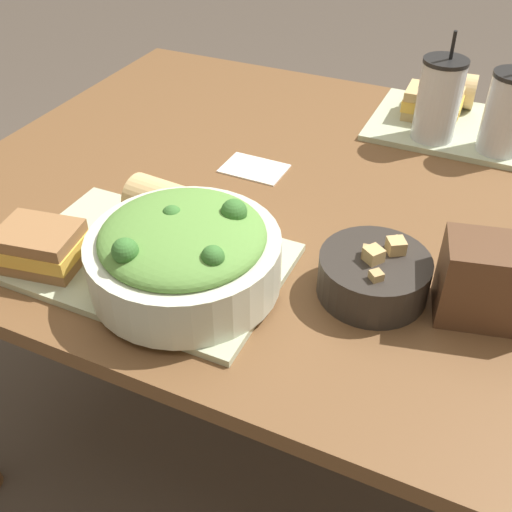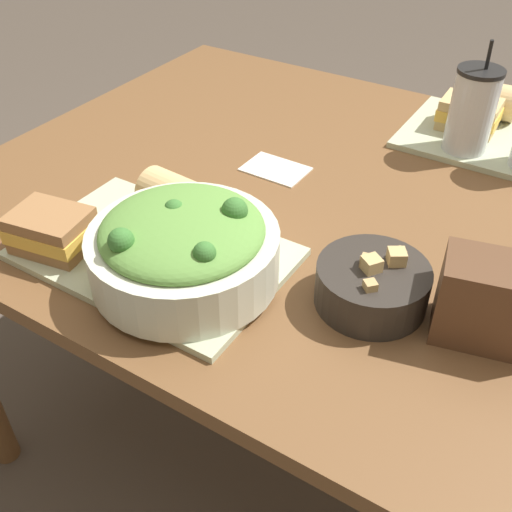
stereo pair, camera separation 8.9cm
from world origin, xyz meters
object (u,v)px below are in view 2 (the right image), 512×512
sandwich_far (469,114)px  napkin_folded (275,169)px  baguette_near (186,202)px  sandwich_near (52,230)px  baguette_far (489,100)px  salad_bowl (184,246)px  soup_bowl (372,284)px  drink_cup_dark (471,113)px  chip_bag (493,302)px

sandwich_far → napkin_folded: bearing=-129.2°
baguette_near → napkin_folded: bearing=-2.1°
sandwich_near → baguette_far: (0.45, 0.84, 0.01)m
salad_bowl → soup_bowl: salad_bowl is taller
salad_bowl → drink_cup_dark: size_ratio=1.27×
salad_bowl → baguette_near: size_ratio=1.71×
napkin_folded → chip_bag: bearing=-26.6°
napkin_folded → sandwich_near: bearing=-111.7°
soup_bowl → baguette_near: size_ratio=0.99×
soup_bowl → napkin_folded: bearing=140.5°
soup_bowl → sandwich_near: soup_bowl is taller
baguette_far → sandwich_near: bearing=147.3°
sandwich_far → drink_cup_dark: (0.02, -0.09, 0.05)m
baguette_far → drink_cup_dark: drink_cup_dark is taller
soup_bowl → sandwich_near: (-0.47, -0.16, 0.01)m
baguette_near → napkin_folded: 0.25m
baguette_far → chip_bag: (0.18, -0.66, 0.01)m
baguette_far → napkin_folded: 0.52m
soup_bowl → chip_bag: (0.16, 0.02, 0.03)m
drink_cup_dark → napkin_folded: (-0.29, -0.26, -0.09)m
drink_cup_dark → napkin_folded: bearing=-138.5°
baguette_near → napkin_folded: (0.03, 0.24, -0.05)m
sandwich_near → napkin_folded: 0.45m
salad_bowl → chip_bag: 0.43m
sandwich_near → baguette_far: 0.96m
sandwich_near → drink_cup_dark: (0.45, 0.67, 0.05)m
baguette_near → drink_cup_dark: 0.59m
baguette_far → chip_bag: size_ratio=0.79×
drink_cup_dark → chip_bag: (0.18, -0.49, -0.03)m
salad_bowl → soup_bowl: size_ratio=1.73×
salad_bowl → baguette_near: 0.14m
sandwich_far → baguette_far: (0.02, 0.08, 0.01)m
drink_cup_dark → chip_bag: 0.52m
napkin_folded → salad_bowl: bearing=-81.2°
baguette_near → napkin_folded: size_ratio=1.32×
chip_bag → soup_bowl: bearing=174.2°
soup_bowl → chip_bag: chip_bag is taller
salad_bowl → napkin_folded: salad_bowl is taller
baguette_far → napkin_folded: baguette_far is taller
drink_cup_dark → napkin_folded: 0.40m
soup_bowl → baguette_far: size_ratio=1.30×
sandwich_far → salad_bowl: bearing=-108.5°
sandwich_far → baguette_near: bearing=-118.4°
sandwich_near → drink_cup_dark: size_ratio=0.61×
drink_cup_dark → chip_bag: size_ratio=1.41×
salad_bowl → drink_cup_dark: bearing=69.2°
salad_bowl → soup_bowl: 0.28m
sandwich_near → baguette_far: size_ratio=1.09×
baguette_far → napkin_folded: bearing=141.8°
salad_bowl → chip_bag: salad_bowl is taller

